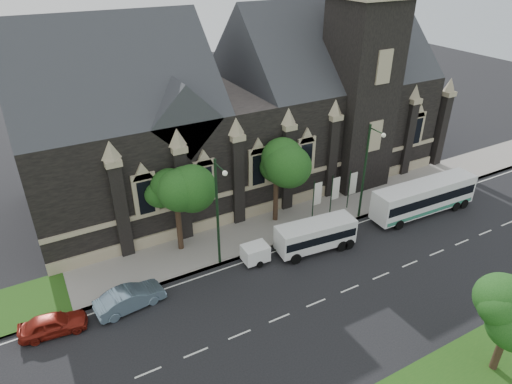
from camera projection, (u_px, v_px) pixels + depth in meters
ground at (316, 303)px, 31.19m from camera, size 160.00×160.00×0.00m
sidewalk at (251, 234)px, 38.42m from camera, size 80.00×5.00×0.15m
museum at (252, 105)px, 43.76m from camera, size 40.00×17.70×29.90m
tree_walk_right at (277, 161)px, 37.92m from camera, size 4.08×4.08×7.80m
tree_walk_left at (177, 186)px, 34.14m from camera, size 3.91×3.91×7.64m
street_lamp_near at (367, 168)px, 38.36m from camera, size 0.36×1.88×9.00m
street_lamp_mid at (218, 209)px, 32.44m from camera, size 0.36×1.88×9.00m
banner_flag_left at (316, 196)px, 39.58m from camera, size 0.90×0.10×4.00m
banner_flag_center at (334, 191)px, 40.42m from camera, size 0.90×0.10×4.00m
banner_flag_right at (352, 186)px, 41.27m from camera, size 0.90×0.10×4.00m
tour_coach at (424, 197)px, 40.81m from camera, size 10.77×2.82×3.12m
shuttle_bus at (316, 234)px, 35.97m from camera, size 6.72×2.89×2.53m
box_trailer at (255, 253)px, 34.79m from camera, size 2.89×1.69×1.53m
sedan at (130, 298)px, 30.49m from camera, size 4.89×2.21×1.55m
car_far_red at (53, 324)px, 28.50m from camera, size 4.31×2.14×1.41m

